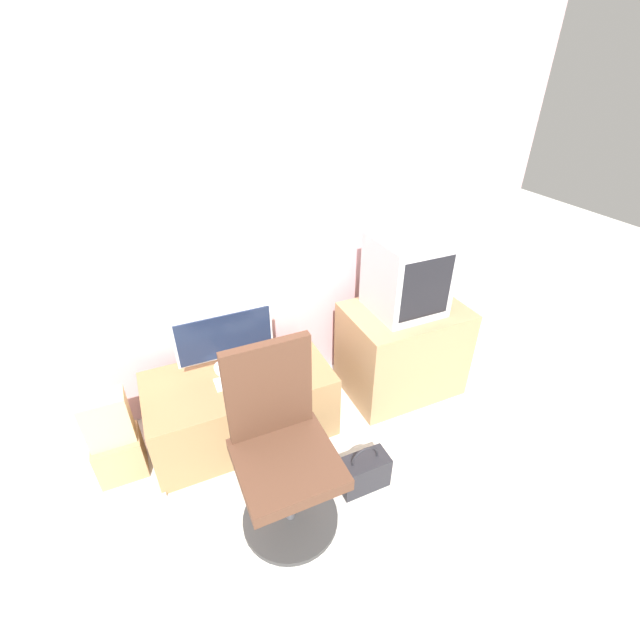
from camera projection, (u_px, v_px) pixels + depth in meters
name	position (u px, v px, depth m)	size (l,w,h in m)	color
ground_plane	(344.00, 526.00, 2.33)	(12.00, 12.00, 0.00)	beige
wall_back	(254.00, 220.00, 2.65)	(4.40, 0.05, 2.60)	#CC9EA3
desk	(241.00, 404.00, 2.79)	(1.15, 0.61, 0.46)	#937047
side_stand	(402.00, 349.00, 3.12)	(0.82, 0.58, 0.68)	#A37F56
main_monitor	(225.00, 340.00, 2.63)	(0.60, 0.19, 0.41)	silver
keyboard	(240.00, 379.00, 2.64)	(0.31, 0.12, 0.01)	white
mouse	(274.00, 367.00, 2.73)	(0.07, 0.04, 0.03)	#4C4C51
crt_tv	(407.00, 275.00, 2.81)	(0.45, 0.45, 0.52)	#B7B7BC
office_chair	(282.00, 454.00, 2.17)	(0.52, 0.52, 1.05)	#333333
cardboard_box_lower	(120.00, 455.00, 2.56)	(0.27, 0.22, 0.27)	#A3845B
cardboard_box_upper	(107.00, 420.00, 2.40)	(0.24, 0.15, 0.32)	#D1B27F
handbag	(364.00, 472.00, 2.49)	(0.29, 0.15, 0.31)	#232328
book	(150.00, 494.00, 2.48)	(0.17, 0.12, 0.02)	beige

